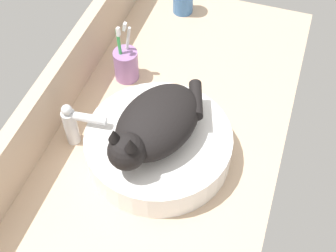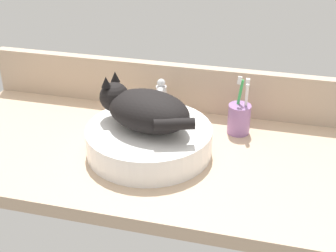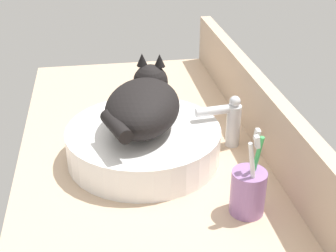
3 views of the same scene
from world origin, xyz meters
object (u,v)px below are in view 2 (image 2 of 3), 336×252
(sink_basin, at_px, (149,140))
(faucet, at_px, (161,98))
(cat, at_px, (144,109))
(toothbrush_cup, at_px, (239,118))

(sink_basin, xyz_separation_m, faucet, (-0.02, 0.22, 0.03))
(cat, distance_m, toothbrush_cup, 0.32)
(sink_basin, height_order, faucet, faucet)
(sink_basin, height_order, cat, cat)
(faucet, bearing_deg, cat, -87.26)
(faucet, bearing_deg, sink_basin, -83.81)
(faucet, distance_m, toothbrush_cup, 0.27)
(sink_basin, distance_m, cat, 0.10)
(cat, height_order, faucet, cat)
(sink_basin, bearing_deg, toothbrush_cup, 37.19)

